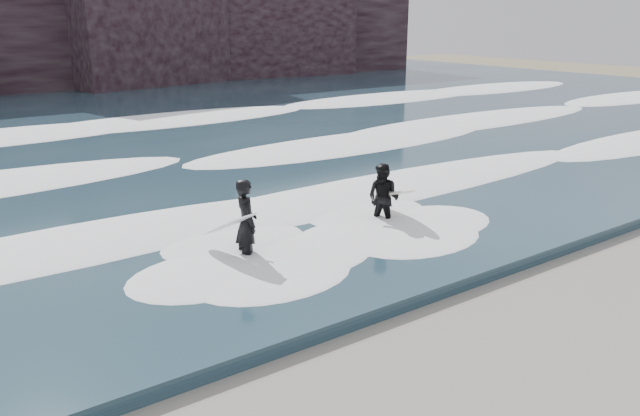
# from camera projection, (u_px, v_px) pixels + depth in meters

# --- Properties ---
(ground) EXTENTS (120.00, 120.00, 0.00)m
(ground) POSITION_uv_depth(u_px,v_px,m) (580.00, 366.00, 10.06)
(ground) COLOR olive
(ground) RESTS_ON ground
(sea) EXTENTS (90.00, 52.00, 0.30)m
(sea) POSITION_uv_depth(u_px,v_px,m) (78.00, 120.00, 32.55)
(sea) COLOR #1F3643
(sea) RESTS_ON ground
(headland) EXTENTS (70.00, 9.00, 10.00)m
(headland) POSITION_uv_depth(u_px,v_px,m) (3.00, 21.00, 44.32)
(headland) COLOR black
(headland) RESTS_ON ground
(foam_near) EXTENTS (60.00, 3.20, 0.20)m
(foam_near) POSITION_uv_depth(u_px,v_px,m) (282.00, 208.00, 16.93)
(foam_near) COLOR white
(foam_near) RESTS_ON sea
(foam_mid) EXTENTS (60.00, 4.00, 0.24)m
(foam_mid) POSITION_uv_depth(u_px,v_px,m) (178.00, 160.00, 22.37)
(foam_mid) COLOR white
(foam_mid) RESTS_ON sea
(foam_far) EXTENTS (60.00, 4.80, 0.30)m
(foam_far) POSITION_uv_depth(u_px,v_px,m) (101.00, 125.00, 29.35)
(foam_far) COLOR white
(foam_far) RESTS_ON sea
(surfer_left) EXTENTS (1.18, 1.79, 2.01)m
(surfer_left) POSITION_uv_depth(u_px,v_px,m) (244.00, 223.00, 13.77)
(surfer_left) COLOR black
(surfer_left) RESTS_ON ground
(surfer_right) EXTENTS (1.44, 2.02, 1.80)m
(surfer_right) POSITION_uv_depth(u_px,v_px,m) (385.00, 198.00, 16.05)
(surfer_right) COLOR black
(surfer_right) RESTS_ON ground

